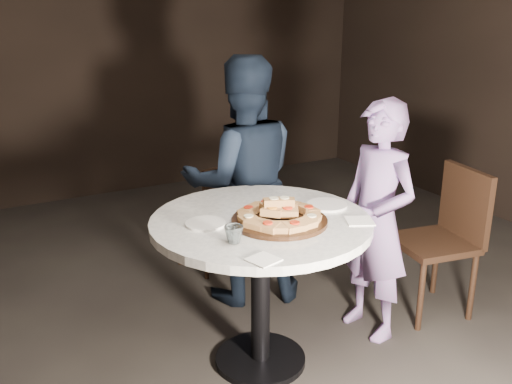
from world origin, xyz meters
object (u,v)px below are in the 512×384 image
(chair_far, at_px, (216,209))
(water_glass, at_px, (234,234))
(serving_board, at_px, (279,221))
(focaccia_pile, at_px, (279,213))
(chair_right, at_px, (447,231))
(diner_navy, at_px, (242,182))
(diner_teal, at_px, (377,221))
(table, at_px, (261,247))

(chair_far, bearing_deg, water_glass, 54.00)
(serving_board, xyz_separation_m, water_glass, (-0.32, -0.11, 0.03))
(focaccia_pile, height_order, chair_right, focaccia_pile)
(focaccia_pile, height_order, diner_navy, diner_navy)
(water_glass, height_order, chair_right, chair_right)
(water_glass, height_order, diner_navy, diner_navy)
(serving_board, xyz_separation_m, diner_teal, (0.71, 0.07, -0.16))
(table, distance_m, focaccia_pile, 0.24)
(table, height_order, diner_teal, diner_teal)
(focaccia_pile, bearing_deg, chair_far, 79.04)
(table, height_order, focaccia_pile, focaccia_pile)
(chair_far, relative_size, diner_teal, 0.58)
(chair_right, bearing_deg, water_glass, -74.09)
(table, relative_size, chair_far, 1.83)
(chair_right, bearing_deg, table, -82.00)
(focaccia_pile, distance_m, diner_navy, 0.88)
(serving_board, distance_m, focaccia_pile, 0.04)
(diner_navy, bearing_deg, focaccia_pile, 91.96)
(diner_teal, bearing_deg, table, -97.84)
(water_glass, xyz_separation_m, chair_right, (1.59, 0.17, -0.36))
(table, distance_m, chair_right, 1.34)
(diner_teal, bearing_deg, serving_board, -90.09)
(water_glass, bearing_deg, focaccia_pile, 20.01)
(focaccia_pile, xyz_separation_m, chair_right, (1.28, 0.05, -0.37))
(focaccia_pile, bearing_deg, chair_right, 2.30)
(chair_far, bearing_deg, chair_right, 115.34)
(water_glass, bearing_deg, serving_board, 19.89)
(focaccia_pile, height_order, water_glass, focaccia_pile)
(chair_far, bearing_deg, serving_board, 64.90)
(diner_navy, bearing_deg, serving_board, 91.96)
(focaccia_pile, relative_size, diner_teal, 0.31)
(water_glass, distance_m, chair_far, 1.58)
(table, bearing_deg, focaccia_pile, -61.34)
(table, bearing_deg, diner_teal, -2.15)
(serving_board, bearing_deg, chair_far, 79.04)
(focaccia_pile, distance_m, diner_teal, 0.74)
(serving_board, relative_size, diner_navy, 0.30)
(focaccia_pile, xyz_separation_m, water_glass, (-0.32, -0.11, -0.01))
(table, distance_m, chair_far, 1.26)
(table, relative_size, focaccia_pile, 3.47)
(diner_teal, bearing_deg, water_glass, -85.51)
(focaccia_pile, xyz_separation_m, chair_far, (0.25, 1.30, -0.43))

